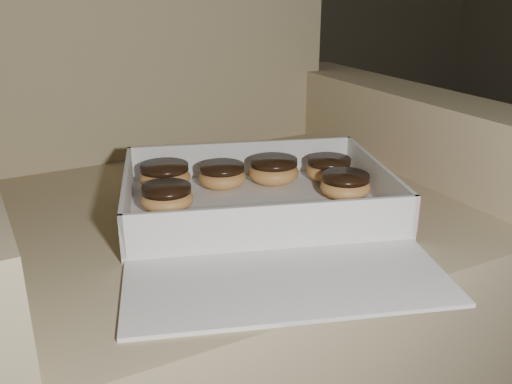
{
  "coord_description": "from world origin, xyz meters",
  "views": [
    {
      "loc": [
        -0.88,
        -0.42,
        0.73
      ],
      "look_at": [
        -0.52,
        0.27,
        0.43
      ],
      "focal_mm": 40.0,
      "sensor_mm": 36.0,
      "label": 1
    }
  ],
  "objects": [
    {
      "name": "armchair",
      "position": [
        -0.54,
        0.38,
        0.28
      ],
      "size": [
        0.86,
        0.73,
        0.9
      ],
      "color": "tan",
      "rests_on": "floor"
    },
    {
      "name": "bakery_box",
      "position": [
        -0.53,
        0.23,
        0.41
      ],
      "size": [
        0.49,
        0.53,
        0.06
      ],
      "rotation": [
        0.0,
        0.0,
        -0.32
      ],
      "color": "silver",
      "rests_on": "armchair"
    },
    {
      "name": "donut_a",
      "position": [
        -0.53,
        0.35,
        0.43
      ],
      "size": [
        0.08,
        0.08,
        0.04
      ],
      "color": "#E9AB51",
      "rests_on": "bakery_box"
    },
    {
      "name": "donut_b",
      "position": [
        -0.36,
        0.3,
        0.43
      ],
      "size": [
        0.08,
        0.08,
        0.04
      ],
      "color": "#E9AB51",
      "rests_on": "bakery_box"
    },
    {
      "name": "donut_c",
      "position": [
        -0.45,
        0.33,
        0.43
      ],
      "size": [
        0.08,
        0.08,
        0.04
      ],
      "color": "#E9AB51",
      "rests_on": "bakery_box"
    },
    {
      "name": "donut_d",
      "position": [
        -0.64,
        0.3,
        0.43
      ],
      "size": [
        0.07,
        0.07,
        0.04
      ],
      "color": "#E9AB51",
      "rests_on": "bakery_box"
    },
    {
      "name": "donut_e",
      "position": [
        -0.39,
        0.22,
        0.43
      ],
      "size": [
        0.08,
        0.08,
        0.04
      ],
      "color": "#E9AB51",
      "rests_on": "bakery_box"
    },
    {
      "name": "donut_f",
      "position": [
        -0.61,
        0.39,
        0.43
      ],
      "size": [
        0.08,
        0.08,
        0.04
      ],
      "color": "#E9AB51",
      "rests_on": "bakery_box"
    },
    {
      "name": "crumb_a",
      "position": [
        -0.4,
        0.18,
        0.41
      ],
      "size": [
        0.01,
        0.01,
        0.0
      ],
      "primitive_type": "ellipsoid",
      "color": "black",
      "rests_on": "bakery_box"
    },
    {
      "name": "crumb_b",
      "position": [
        -0.67,
        0.22,
        0.41
      ],
      "size": [
        0.01,
        0.01,
        0.0
      ],
      "primitive_type": "ellipsoid",
      "color": "black",
      "rests_on": "bakery_box"
    },
    {
      "name": "crumb_c",
      "position": [
        -0.66,
        0.22,
        0.41
      ],
      "size": [
        0.01,
        0.01,
        0.0
      ],
      "primitive_type": "ellipsoid",
      "color": "black",
      "rests_on": "bakery_box"
    },
    {
      "name": "crumb_d",
      "position": [
        -0.46,
        0.2,
        0.41
      ],
      "size": [
        0.01,
        0.01,
        0.0
      ],
      "primitive_type": "ellipsoid",
      "color": "black",
      "rests_on": "bakery_box"
    }
  ]
}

